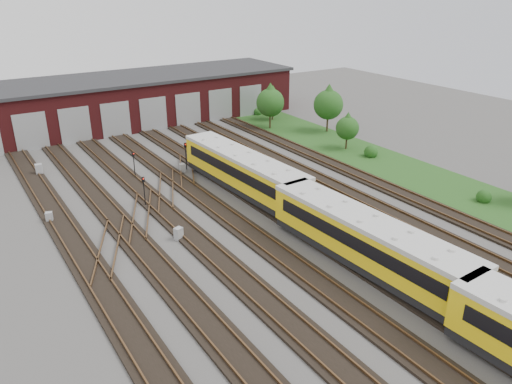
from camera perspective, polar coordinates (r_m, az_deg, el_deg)
ground at (r=38.39m, az=3.78°, el=-5.49°), size 120.00×120.00×0.00m
track_network at (r=38.67m, az=3.06°, el=-5.07°), size 30.40×70.00×0.33m
maintenance_shed at (r=71.53m, az=-15.80°, el=9.97°), size 51.00×12.50×6.35m
grass_verge at (r=56.99m, az=13.27°, el=3.68°), size 8.00×55.00×0.05m
metro_train at (r=34.62m, az=12.54°, el=-5.50°), size 3.69×48.62×3.41m
signal_mast_0 at (r=44.21m, az=-12.69°, el=0.48°), size 0.23×0.21×2.76m
signal_mast_1 at (r=50.95m, az=-13.79°, el=3.40°), size 0.26×0.25×2.74m
signal_mast_2 at (r=52.37m, az=-8.03°, el=4.51°), size 0.28×0.26×2.91m
signal_mast_3 at (r=41.71m, az=7.15°, el=-0.54°), size 0.26×0.24×2.71m
relay_cabinet_0 at (r=44.22m, az=-22.55°, el=-2.68°), size 0.64×0.59×0.88m
relay_cabinet_1 at (r=55.40m, az=-23.55°, el=2.37°), size 0.75×0.64×1.14m
relay_cabinet_2 at (r=38.60m, az=-8.84°, el=-4.73°), size 0.73×0.67×0.99m
relay_cabinet_3 at (r=52.07m, az=-8.42°, el=2.72°), size 0.62×0.55×0.91m
relay_cabinet_4 at (r=44.10m, az=5.94°, el=-0.89°), size 0.65×0.55×1.03m
tree_0 at (r=66.65m, az=1.64°, el=10.55°), size 3.69×3.69×6.12m
tree_1 at (r=71.13m, az=1.93°, el=10.72°), size 2.99×2.99×4.95m
tree_2 at (r=65.63m, az=8.29°, el=10.23°), size 3.81×3.81×6.31m
tree_3 at (r=59.13m, az=10.42°, el=7.50°), size 2.69×2.69×4.45m
bush_0 at (r=48.96m, az=24.64°, el=-0.30°), size 1.32×1.32×1.32m
bush_1 at (r=57.59m, az=13.02°, el=4.69°), size 1.55×1.55×1.55m
bush_2 at (r=74.58m, az=0.19°, el=9.27°), size 1.20×1.20×1.20m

